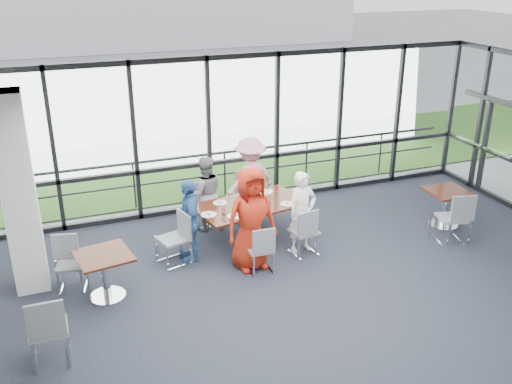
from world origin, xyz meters
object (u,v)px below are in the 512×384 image
object	(u,v)px
diner_near_left	(251,219)
chair_spare_lb	(71,265)
chair_main_fl	(198,207)
diner_far_left	(205,193)
diner_far_right	(250,179)
chair_main_nr	(304,231)
chair_spare_r	(451,218)
structural_column	(19,195)
chair_spare_la	(48,329)
main_table	(250,210)
chair_main_fr	(245,196)
diner_near_right	(302,212)
chair_main_end	(173,239)
diner_end	(190,220)
side_table_left	(104,262)
chair_main_nl	(260,249)
side_table_right	(447,197)

from	to	relation	value
diner_near_left	chair_spare_lb	xyz separation A→B (m)	(-2.92, 0.35, -0.47)
diner_near_left	chair_main_fl	xyz separation A→B (m)	(-0.43, 1.86, -0.49)
diner_near_left	diner_far_left	bearing A→B (deg)	95.34
diner_far_right	chair_main_nr	xyz separation A→B (m)	(0.37, -1.75, -0.41)
chair_main_fl	chair_spare_r	size ratio (longest dim) A/B	0.86
structural_column	chair_spare_la	size ratio (longest dim) A/B	3.20
main_table	chair_main_nr	xyz separation A→B (m)	(0.71, -0.84, -0.19)
chair_main_fr	diner_near_left	bearing A→B (deg)	57.22
diner_near_right	chair_spare_lb	world-z (taller)	diner_near_right
chair_main_end	diner_far_left	bearing A→B (deg)	125.53
structural_column	diner_near_right	xyz separation A→B (m)	(4.58, -0.42, -0.85)
diner_end	chair_spare_lb	size ratio (longest dim) A/B	1.72
diner_near_right	chair_spare_lb	distance (m)	4.00
diner_end	chair_spare_lb	xyz separation A→B (m)	(-2.03, -0.29, -0.31)
diner_far_left	chair_spare_la	size ratio (longest dim) A/B	1.49
side_table_left	chair_spare_r	world-z (taller)	chair_spare_r
diner_near_right	chair_main_end	xyz separation A→B (m)	(-2.28, 0.35, -0.28)
diner_near_left	chair_main_nl	xyz separation A→B (m)	(0.08, -0.20, -0.48)
chair_main_end	diner_near_right	bearing A→B (deg)	65.87
chair_main_fr	chair_spare_la	distance (m)	5.16
diner_far_left	diner_far_right	bearing A→B (deg)	-168.08
diner_far_right	chair_main_fl	distance (m)	1.18
diner_near_right	chair_spare_lb	size ratio (longest dim) A/B	1.72
chair_main_nr	chair_main_nl	bearing A→B (deg)	-171.30
structural_column	side_table_right	bearing A→B (deg)	-3.75
main_table	chair_main_fl	distance (m)	1.22
main_table	diner_near_right	size ratio (longest dim) A/B	1.43
chair_main_nl	chair_main_fl	bearing A→B (deg)	105.31
side_table_left	chair_main_nr	size ratio (longest dim) A/B	1.04
diner_far_right	side_table_right	bearing A→B (deg)	138.43
chair_spare_la	chair_spare_lb	size ratio (longest dim) A/B	1.15
structural_column	diner_near_right	distance (m)	4.68
structural_column	chair_spare_la	world-z (taller)	structural_column
structural_column	diner_end	world-z (taller)	structural_column
main_table	chair_main_fr	world-z (taller)	chair_main_fr
main_table	chair_main_fr	xyz separation A→B (m)	(0.26, 1.03, -0.17)
main_table	side_table_left	world-z (taller)	same
chair_spare_la	chair_spare_r	world-z (taller)	chair_spare_la
diner_end	chair_main_fl	xyz separation A→B (m)	(0.46, 1.22, -0.33)
diner_near_left	chair_spare_r	world-z (taller)	diner_near_left
chair_main_fr	chair_spare_r	xyz separation A→B (m)	(3.20, -2.41, 0.02)
diner_end	chair_main_nr	distance (m)	2.03
chair_main_nr	chair_spare_r	world-z (taller)	chair_spare_r
diner_near_right	diner_far_left	size ratio (longest dim) A/B	1.01
chair_main_fl	chair_main_fr	world-z (taller)	chair_main_fr
diner_far_right	chair_spare_lb	distance (m)	3.91
chair_main_fr	chair_spare_lb	xyz separation A→B (m)	(-3.51, -1.60, -0.03)
main_table	diner_far_left	bearing A→B (deg)	118.13
diner_end	chair_main_nl	size ratio (longest dim) A/B	1.78
main_table	chair_spare_la	bearing A→B (deg)	-157.97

